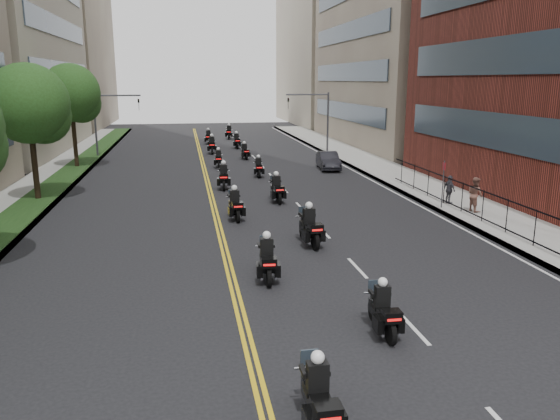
# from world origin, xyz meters

# --- Properties ---
(sidewalk_right) EXTENTS (4.00, 90.00, 0.15)m
(sidewalk_right) POSITION_xyz_m (12.00, 25.00, 0.07)
(sidewalk_right) COLOR gray
(sidewalk_right) RESTS_ON ground
(sidewalk_left) EXTENTS (4.00, 90.00, 0.15)m
(sidewalk_left) POSITION_xyz_m (-12.00, 25.00, 0.07)
(sidewalk_left) COLOR gray
(sidewalk_left) RESTS_ON ground
(grass_strip) EXTENTS (2.00, 90.00, 0.04)m
(grass_strip) POSITION_xyz_m (-11.20, 25.00, 0.17)
(grass_strip) COLOR black
(grass_strip) RESTS_ON sidewalk_left
(building_right_far) EXTENTS (15.00, 28.00, 26.00)m
(building_right_far) POSITION_xyz_m (21.50, 78.00, 13.00)
(building_right_far) COLOR #A39383
(building_right_far) RESTS_ON ground
(building_left_far) EXTENTS (16.00, 28.00, 26.00)m
(building_left_far) POSITION_xyz_m (-22.00, 78.00, 13.00)
(building_left_far) COLOR #7F6C5D
(building_left_far) RESTS_ON ground
(iron_fence) EXTENTS (0.05, 28.00, 1.50)m
(iron_fence) POSITION_xyz_m (11.00, 12.00, 0.90)
(iron_fence) COLOR black
(iron_fence) RESTS_ON sidewalk_right
(street_trees) EXTENTS (4.40, 38.40, 7.98)m
(street_trees) POSITION_xyz_m (-11.05, 18.61, 5.13)
(street_trees) COLOR black
(street_trees) RESTS_ON ground
(traffic_signal_right) EXTENTS (4.09, 0.20, 5.60)m
(traffic_signal_right) POSITION_xyz_m (9.54, 42.00, 3.70)
(traffic_signal_right) COLOR #3F3F44
(traffic_signal_right) RESTS_ON ground
(traffic_signal_left) EXTENTS (4.09, 0.20, 5.60)m
(traffic_signal_left) POSITION_xyz_m (-9.54, 42.00, 3.70)
(traffic_signal_left) COLOR #3F3F44
(traffic_signal_left) RESTS_ON ground
(motorcycle_0) EXTENTS (0.50, 2.20, 1.62)m
(motorcycle_0) POSITION_xyz_m (-0.50, 1.03, 0.64)
(motorcycle_0) COLOR black
(motorcycle_0) RESTS_ON ground
(motorcycle_1) EXTENTS (0.49, 2.12, 1.56)m
(motorcycle_1) POSITION_xyz_m (2.24, 4.82, 0.62)
(motorcycle_1) COLOR black
(motorcycle_1) RESTS_ON ground
(motorcycle_2) EXTENTS (0.59, 2.30, 1.70)m
(motorcycle_2) POSITION_xyz_m (-0.24, 9.44, 0.67)
(motorcycle_2) COLOR black
(motorcycle_2) RESTS_ON ground
(motorcycle_3) EXTENTS (0.64, 2.46, 1.82)m
(motorcycle_3) POSITION_xyz_m (2.12, 13.15, 0.72)
(motorcycle_3) COLOR black
(motorcycle_3) RESTS_ON ground
(motorcycle_4) EXTENTS (0.59, 2.31, 1.70)m
(motorcycle_4) POSITION_xyz_m (-0.54, 17.99, 0.67)
(motorcycle_4) COLOR black
(motorcycle_4) RESTS_ON ground
(motorcycle_5) EXTENTS (0.54, 2.34, 1.73)m
(motorcycle_5) POSITION_xyz_m (2.15, 21.55, 0.68)
(motorcycle_5) COLOR black
(motorcycle_5) RESTS_ON ground
(motorcycle_6) EXTENTS (0.63, 2.42, 1.79)m
(motorcycle_6) POSITION_xyz_m (-0.52, 25.90, 0.71)
(motorcycle_6) COLOR black
(motorcycle_6) RESTS_ON ground
(motorcycle_7) EXTENTS (0.54, 2.11, 1.56)m
(motorcycle_7) POSITION_xyz_m (2.26, 29.90, 0.62)
(motorcycle_7) COLOR black
(motorcycle_7) RESTS_ON ground
(motorcycle_8) EXTENTS (0.53, 2.14, 1.58)m
(motorcycle_8) POSITION_xyz_m (-0.28, 34.59, 0.62)
(motorcycle_8) COLOR black
(motorcycle_8) RESTS_ON ground
(motorcycle_9) EXTENTS (0.58, 2.11, 1.56)m
(motorcycle_9) POSITION_xyz_m (2.25, 38.76, 0.62)
(motorcycle_9) COLOR black
(motorcycle_9) RESTS_ON ground
(motorcycle_10) EXTENTS (0.61, 2.49, 1.84)m
(motorcycle_10) POSITION_xyz_m (-0.35, 43.03, 0.72)
(motorcycle_10) COLOR black
(motorcycle_10) RESTS_ON ground
(motorcycle_11) EXTENTS (0.54, 2.34, 1.73)m
(motorcycle_11) POSITION_xyz_m (2.31, 46.58, 0.68)
(motorcycle_11) COLOR black
(motorcycle_11) RESTS_ON ground
(motorcycle_12) EXTENTS (0.61, 2.31, 1.71)m
(motorcycle_12) POSITION_xyz_m (-0.31, 50.94, 0.67)
(motorcycle_12) COLOR black
(motorcycle_12) RESTS_ON ground
(motorcycle_13) EXTENTS (0.72, 2.43, 1.80)m
(motorcycle_13) POSITION_xyz_m (2.30, 55.69, 0.71)
(motorcycle_13) COLOR black
(motorcycle_13) RESTS_ON ground
(parked_sedan) EXTENTS (1.78, 4.16, 1.33)m
(parked_sedan) POSITION_xyz_m (8.00, 32.25, 0.67)
(parked_sedan) COLOR black
(parked_sedan) RESTS_ON ground
(pedestrian_b) EXTENTS (0.81, 0.96, 1.78)m
(pedestrian_b) POSITION_xyz_m (11.65, 16.90, 1.04)
(pedestrian_b) COLOR brown
(pedestrian_b) RESTS_ON sidewalk_right
(pedestrian_c) EXTENTS (0.52, 0.96, 1.56)m
(pedestrian_c) POSITION_xyz_m (11.20, 18.78, 0.93)
(pedestrian_c) COLOR #3D3C43
(pedestrian_c) RESTS_ON sidewalk_right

